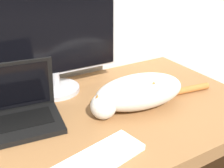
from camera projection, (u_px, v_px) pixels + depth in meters
desk at (85, 147)px, 1.10m from camera, size 1.47×0.79×0.73m
monitor at (51, 35)px, 1.13m from camera, size 0.63×0.22×0.52m
laptop at (12, 114)px, 0.97m from camera, size 0.36×0.26×0.23m
external_keyboard at (94, 162)px, 0.79m from camera, size 0.35×0.18×0.02m
cat at (138, 92)px, 1.07m from camera, size 0.61×0.23×0.14m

